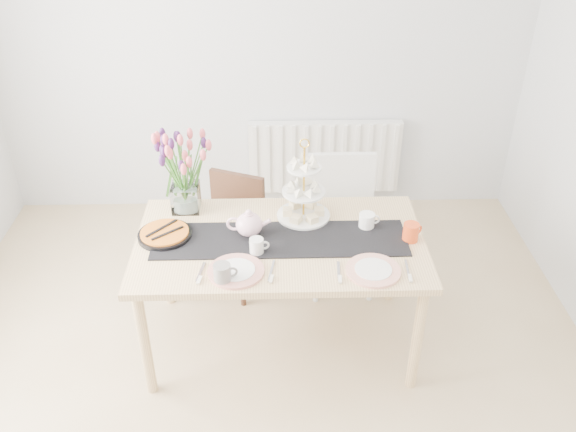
{
  "coord_description": "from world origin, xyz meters",
  "views": [
    {
      "loc": [
        0.1,
        -2.14,
        2.68
      ],
      "look_at": [
        0.17,
        0.57,
        0.94
      ],
      "focal_mm": 38.0,
      "sensor_mm": 36.0,
      "label": 1
    }
  ],
  "objects_px": {
    "radiator": "(324,157)",
    "mug_grey": "(222,274)",
    "dining_table": "(280,251)",
    "chair_brown": "(232,224)",
    "tulip_vase": "(182,161)",
    "chair_white": "(342,212)",
    "mug_white": "(257,246)",
    "plate_right": "(373,270)",
    "tart_tin": "(165,234)",
    "cream_jug": "(367,221)",
    "mug_orange": "(411,232)",
    "cake_stand": "(304,198)",
    "teapot": "(249,224)",
    "plate_left": "(236,271)"
  },
  "relations": [
    {
      "from": "radiator",
      "to": "dining_table",
      "type": "bearing_deg",
      "value": -103.43
    },
    {
      "from": "chair_white",
      "to": "mug_grey",
      "type": "bearing_deg",
      "value": -126.17
    },
    {
      "from": "dining_table",
      "to": "plate_right",
      "type": "relative_size",
      "value": 5.62
    },
    {
      "from": "mug_grey",
      "to": "mug_orange",
      "type": "distance_m",
      "value": 1.07
    },
    {
      "from": "radiator",
      "to": "chair_brown",
      "type": "height_order",
      "value": "chair_brown"
    },
    {
      "from": "radiator",
      "to": "chair_brown",
      "type": "bearing_deg",
      "value": -126.19
    },
    {
      "from": "radiator",
      "to": "cream_jug",
      "type": "height_order",
      "value": "cream_jug"
    },
    {
      "from": "chair_brown",
      "to": "cream_jug",
      "type": "height_order",
      "value": "cream_jug"
    },
    {
      "from": "chair_white",
      "to": "cake_stand",
      "type": "distance_m",
      "value": 0.6
    },
    {
      "from": "mug_orange",
      "to": "plate_right",
      "type": "xyz_separation_m",
      "value": [
        -0.24,
        -0.28,
        -0.04
      ]
    },
    {
      "from": "dining_table",
      "to": "tulip_vase",
      "type": "distance_m",
      "value": 0.76
    },
    {
      "from": "mug_grey",
      "to": "mug_white",
      "type": "bearing_deg",
      "value": 42.66
    },
    {
      "from": "mug_grey",
      "to": "mug_white",
      "type": "relative_size",
      "value": 1.15
    },
    {
      "from": "chair_white",
      "to": "plate_right",
      "type": "xyz_separation_m",
      "value": [
        0.06,
        -0.92,
        0.23
      ]
    },
    {
      "from": "dining_table",
      "to": "chair_brown",
      "type": "height_order",
      "value": "chair_brown"
    },
    {
      "from": "chair_white",
      "to": "teapot",
      "type": "xyz_separation_m",
      "value": [
        -0.59,
        -0.58,
        0.3
      ]
    },
    {
      "from": "teapot",
      "to": "mug_white",
      "type": "bearing_deg",
      "value": -70.19
    },
    {
      "from": "mug_orange",
      "to": "mug_white",
      "type": "bearing_deg",
      "value": 158.49
    },
    {
      "from": "radiator",
      "to": "mug_orange",
      "type": "relative_size",
      "value": 11.56
    },
    {
      "from": "cake_stand",
      "to": "teapot",
      "type": "xyz_separation_m",
      "value": [
        -0.31,
        -0.18,
        -0.06
      ]
    },
    {
      "from": "cake_stand",
      "to": "mug_white",
      "type": "xyz_separation_m",
      "value": [
        -0.27,
        -0.35,
        -0.08
      ]
    },
    {
      "from": "mug_grey",
      "to": "dining_table",
      "type": "bearing_deg",
      "value": 38.18
    },
    {
      "from": "chair_white",
      "to": "teapot",
      "type": "distance_m",
      "value": 0.88
    },
    {
      "from": "mug_orange",
      "to": "teapot",
      "type": "bearing_deg",
      "value": 147.43
    },
    {
      "from": "cake_stand",
      "to": "plate_left",
      "type": "xyz_separation_m",
      "value": [
        -0.37,
        -0.51,
        -0.12
      ]
    },
    {
      "from": "tulip_vase",
      "to": "cream_jug",
      "type": "height_order",
      "value": "tulip_vase"
    },
    {
      "from": "cream_jug",
      "to": "chair_brown",
      "type": "bearing_deg",
      "value": 141.74
    },
    {
      "from": "dining_table",
      "to": "mug_grey",
      "type": "bearing_deg",
      "value": -129.27
    },
    {
      "from": "radiator",
      "to": "mug_grey",
      "type": "height_order",
      "value": "mug_grey"
    },
    {
      "from": "radiator",
      "to": "cake_stand",
      "type": "relative_size",
      "value": 2.65
    },
    {
      "from": "chair_white",
      "to": "mug_orange",
      "type": "xyz_separation_m",
      "value": [
        0.3,
        -0.65,
        0.28
      ]
    },
    {
      "from": "chair_white",
      "to": "mug_grey",
      "type": "relative_size",
      "value": 8.61
    },
    {
      "from": "mug_grey",
      "to": "plate_right",
      "type": "bearing_deg",
      "value": -7.83
    },
    {
      "from": "dining_table",
      "to": "cream_jug",
      "type": "bearing_deg",
      "value": 12.93
    },
    {
      "from": "tart_tin",
      "to": "mug_white",
      "type": "distance_m",
      "value": 0.54
    },
    {
      "from": "teapot",
      "to": "mug_white",
      "type": "height_order",
      "value": "teapot"
    },
    {
      "from": "chair_white",
      "to": "plate_right",
      "type": "relative_size",
      "value": 3.16
    },
    {
      "from": "plate_left",
      "to": "mug_white",
      "type": "bearing_deg",
      "value": 57.65
    },
    {
      "from": "chair_white",
      "to": "cake_stand",
      "type": "relative_size",
      "value": 1.99
    },
    {
      "from": "mug_white",
      "to": "tart_tin",
      "type": "bearing_deg",
      "value": 152.04
    },
    {
      "from": "mug_white",
      "to": "plate_left",
      "type": "relative_size",
      "value": 0.31
    },
    {
      "from": "mug_white",
      "to": "mug_grey",
      "type": "bearing_deg",
      "value": -134.83
    },
    {
      "from": "chair_brown",
      "to": "tart_tin",
      "type": "bearing_deg",
      "value": -96.56
    },
    {
      "from": "radiator",
      "to": "plate_right",
      "type": "distance_m",
      "value": 1.9
    },
    {
      "from": "cake_stand",
      "to": "plate_right",
      "type": "height_order",
      "value": "cake_stand"
    },
    {
      "from": "mug_grey",
      "to": "chair_white",
      "type": "bearing_deg",
      "value": 41.75
    },
    {
      "from": "mug_white",
      "to": "plate_right",
      "type": "distance_m",
      "value": 0.63
    },
    {
      "from": "cream_jug",
      "to": "mug_orange",
      "type": "height_order",
      "value": "mug_orange"
    },
    {
      "from": "tulip_vase",
      "to": "plate_right",
      "type": "xyz_separation_m",
      "value": [
        1.02,
        -0.64,
        -0.31
      ]
    },
    {
      "from": "tulip_vase",
      "to": "chair_white",
      "type": "bearing_deg",
      "value": 16.57
    }
  ]
}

